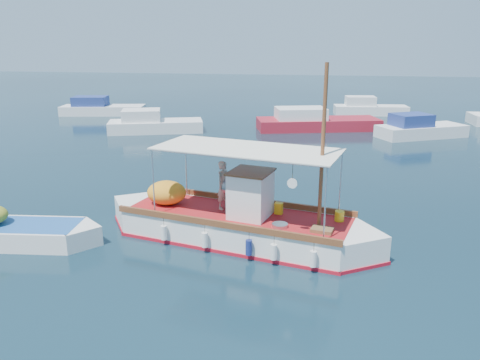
# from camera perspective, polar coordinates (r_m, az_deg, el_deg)

# --- Properties ---
(ground) EXTENTS (160.00, 160.00, 0.00)m
(ground) POSITION_cam_1_polar(r_m,az_deg,el_deg) (15.69, 1.71, -6.54)
(ground) COLOR black
(ground) RESTS_ON ground
(fishing_caique) EXTENTS (9.30, 3.99, 5.80)m
(fishing_caique) POSITION_cam_1_polar(r_m,az_deg,el_deg) (15.10, -0.59, -5.39)
(fishing_caique) COLOR white
(fishing_caique) RESTS_ON ground
(dinghy) EXTENTS (5.71, 2.11, 1.40)m
(dinghy) POSITION_cam_1_polar(r_m,az_deg,el_deg) (16.54, -26.03, -5.95)
(dinghy) COLOR white
(dinghy) RESTS_ON ground
(bg_boat_nw) EXTENTS (6.95, 4.39, 1.80)m
(bg_boat_nw) POSITION_cam_1_polar(r_m,az_deg,el_deg) (33.97, -10.57, 6.61)
(bg_boat_nw) COLOR silver
(bg_boat_nw) RESTS_ON ground
(bg_boat_n) EXTENTS (9.20, 5.09, 1.80)m
(bg_boat_n) POSITION_cam_1_polar(r_m,az_deg,el_deg) (34.76, 9.03, 6.90)
(bg_boat_n) COLOR maroon
(bg_boat_n) RESTS_ON ground
(bg_boat_ne) EXTENTS (6.27, 4.70, 1.80)m
(bg_boat_ne) POSITION_cam_1_polar(r_m,az_deg,el_deg) (33.68, 20.98, 5.72)
(bg_boat_ne) COLOR silver
(bg_boat_ne) RESTS_ON ground
(bg_boat_far_w) EXTENTS (7.42, 3.66, 1.80)m
(bg_boat_far_w) POSITION_cam_1_polar(r_m,az_deg,el_deg) (43.34, -16.63, 8.28)
(bg_boat_far_w) COLOR silver
(bg_boat_far_w) RESTS_ON ground
(bg_boat_far_n) EXTENTS (6.43, 2.67, 1.80)m
(bg_boat_far_n) POSITION_cam_1_polar(r_m,az_deg,el_deg) (43.06, 15.37, 8.33)
(bg_boat_far_n) COLOR silver
(bg_boat_far_n) RESTS_ON ground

